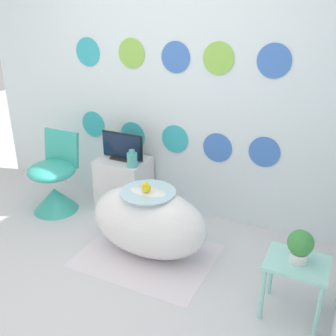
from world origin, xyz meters
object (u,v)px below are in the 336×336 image
(bathtub, at_px, (149,222))
(potted_plant_left, at_px, (300,245))
(tv, at_px, (122,148))
(chair, at_px, (54,185))
(vase, at_px, (132,159))

(bathtub, bearing_deg, potted_plant_left, -9.41)
(tv, bearing_deg, chair, -151.17)
(bathtub, xyz_separation_m, tv, (-0.60, 0.58, 0.36))
(chair, relative_size, vase, 4.67)
(vase, relative_size, potted_plant_left, 0.74)
(vase, bearing_deg, potted_plant_left, -21.97)
(bathtub, bearing_deg, chair, 168.80)
(bathtub, height_order, vase, vase)
(tv, bearing_deg, potted_plant_left, -23.27)
(chair, height_order, vase, chair)
(tv, xyz_separation_m, potted_plant_left, (1.82, -0.78, -0.10))
(bathtub, xyz_separation_m, chair, (-1.22, 0.24, -0.02))
(bathtub, xyz_separation_m, vase, (-0.42, 0.46, 0.32))
(tv, xyz_separation_m, vase, (0.18, -0.12, -0.05))
(chair, height_order, tv, tv)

